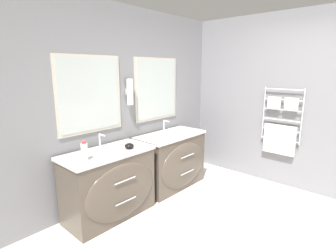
{
  "coord_description": "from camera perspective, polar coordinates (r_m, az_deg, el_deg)",
  "views": [
    {
      "loc": [
        -2.41,
        -0.6,
        1.78
      ],
      "look_at": [
        -0.01,
        1.55,
        1.08
      ],
      "focal_mm": 28.0,
      "sensor_mm": 36.0,
      "label": 1
    }
  ],
  "objects": [
    {
      "name": "amenity_bowl",
      "position": [
        3.24,
        -8.42,
        -4.3
      ],
      "size": [
        0.11,
        0.11,
        0.07
      ],
      "color": "black",
      "rests_on": "vanity_left"
    },
    {
      "name": "toiletry_bottle",
      "position": [
        2.92,
        -17.73,
        -5.31
      ],
      "size": [
        0.07,
        0.07,
        0.21
      ],
      "color": "silver",
      "rests_on": "vanity_left"
    },
    {
      "name": "faucet_left",
      "position": [
        3.27,
        -14.5,
        -3.33
      ],
      "size": [
        0.17,
        0.12,
        0.19
      ],
      "color": "silver",
      "rests_on": "vanity_left"
    },
    {
      "name": "wall_back",
      "position": [
        3.75,
        -7.89,
        4.93
      ],
      "size": [
        4.9,
        0.17,
        2.6
      ],
      "color": "slate",
      "rests_on": "ground_plane"
    },
    {
      "name": "vanity_right",
      "position": [
        4.03,
        0.98,
        -7.43
      ],
      "size": [
        1.09,
        0.6,
        0.83
      ],
      "color": "#4C4238",
      "rests_on": "ground_plane"
    },
    {
      "name": "vanity_left",
      "position": [
        3.31,
        -12.41,
        -12.25
      ],
      "size": [
        1.09,
        0.6,
        0.83
      ],
      "color": "#4C4238",
      "rests_on": "ground_plane"
    },
    {
      "name": "faucet_right",
      "position": [
        3.99,
        -0.77,
        -0.12
      ],
      "size": [
        0.17,
        0.12,
        0.19
      ],
      "color": "silver",
      "rests_on": "vanity_right"
    },
    {
      "name": "wall_right",
      "position": [
        4.41,
        20.53,
        5.17
      ],
      "size": [
        0.13,
        4.31,
        2.6
      ],
      "color": "slate",
      "rests_on": "ground_plane"
    }
  ]
}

